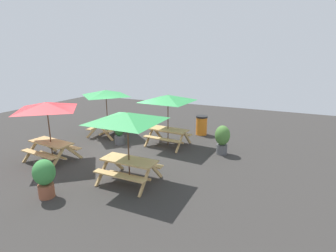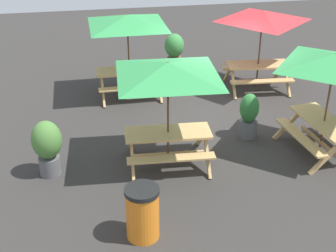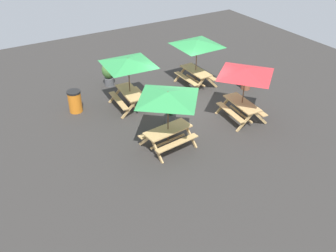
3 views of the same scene
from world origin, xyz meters
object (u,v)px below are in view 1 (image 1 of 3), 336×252
Objects in this scene: picnic_table_0 at (168,102)px; potted_plant_2 at (45,176)px; potted_plant_1 at (119,133)px; trash_bin_orange at (202,125)px; picnic_table_3 at (47,110)px; potted_plant_0 at (222,138)px; picnic_table_2 at (106,96)px; picnic_table_1 at (127,122)px.

picnic_table_0 reaches higher than potted_plant_2.
potted_plant_1 is (-2.08, -0.82, -1.44)m from picnic_table_0.
trash_bin_orange is (0.85, 2.22, -1.49)m from picnic_table_0.
potted_plant_2 is (2.05, -2.04, -1.33)m from picnic_table_3.
picnic_table_3 is at bearing -125.73° from trash_bin_orange.
potted_plant_0 is (2.48, -0.04, -1.31)m from picnic_table_0.
picnic_table_2 is at bearing 145.44° from potted_plant_1.
picnic_table_1 is at bearing -49.76° from potted_plant_1.
potted_plant_2 is at bearing -105.04° from trash_bin_orange.
potted_plant_2 reaches higher than trash_bin_orange.
picnic_table_3 is 2.38× the size of trash_bin_orange.
potted_plant_0 reaches higher than potted_plant_1.
picnic_table_1 is 1.21× the size of picnic_table_3.
potted_plant_0 is at bearing 2.68° from picnic_table_0.
potted_plant_2 is at bearing -123.93° from potted_plant_0.
potted_plant_0 is at bearing 36.18° from picnic_table_3.
picnic_table_2 is 3.67m from picnic_table_3.
picnic_table_2 is 5.02m from trash_bin_orange.
potted_plant_0 is at bearing -54.25° from trash_bin_orange.
potted_plant_0 is (5.77, 3.49, -1.31)m from picnic_table_3.
picnic_table_2 is 2.38× the size of trash_bin_orange.
picnic_table_2 reaches higher than trash_bin_orange.
picnic_table_2 is (-3.46, 0.13, 0.00)m from picnic_table_0.
picnic_table_3 reaches higher than potted_plant_2.
potted_plant_0 is 1.11× the size of potted_plant_1.
picnic_table_1 is 2.33× the size of potted_plant_0.
picnic_table_0 is 2.88× the size of trash_bin_orange.
trash_bin_orange is at bearing 74.96° from potted_plant_2.
trash_bin_orange is (4.14, 5.75, -1.49)m from picnic_table_3.
picnic_table_2 is at bearing 134.36° from picnic_table_1.
picnic_table_1 is 2.79m from potted_plant_2.
potted_plant_2 is (-3.72, -5.53, -0.03)m from potted_plant_0.
potted_plant_0 is (1.63, -2.26, 0.19)m from trash_bin_orange.
picnic_table_2 is at bearing 97.62° from picnic_table_3.
picnic_table_0 is at bearing -110.94° from trash_bin_orange.
picnic_table_3 is at bearing -129.40° from picnic_table_0.
potted_plant_1 is (-4.55, -0.79, -0.13)m from potted_plant_0.
potted_plant_2 is (-1.64, -1.82, -1.33)m from picnic_table_1.
picnic_table_0 is 1.00× the size of picnic_table_1.
potted_plant_1 is at bearing 129.74° from picnic_table_1.
potted_plant_2 is (-2.09, -7.79, 0.16)m from trash_bin_orange.
picnic_table_2 reaches higher than potted_plant_1.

